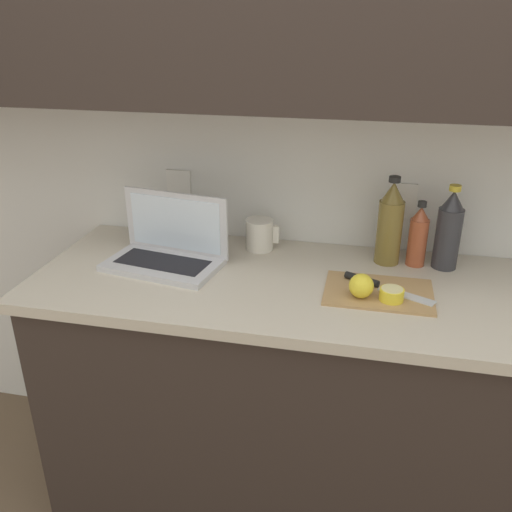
# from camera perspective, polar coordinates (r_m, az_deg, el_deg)

# --- Properties ---
(ground_plane) EXTENTS (12.00, 12.00, 0.00)m
(ground_plane) POSITION_cam_1_polar(r_m,az_deg,el_deg) (2.25, 8.99, -24.72)
(ground_plane) COLOR brown
(ground_plane) RESTS_ON ground
(wall_back) EXTENTS (5.20, 0.38, 2.60)m
(wall_back) POSITION_cam_1_polar(r_m,az_deg,el_deg) (1.75, 13.08, 19.51)
(wall_back) COLOR white
(wall_back) RESTS_ON ground_plane
(counter_unit) EXTENTS (2.05, 0.65, 0.92)m
(counter_unit) POSITION_cam_1_polar(r_m,az_deg,el_deg) (1.92, 10.53, -15.32)
(counter_unit) COLOR #332823
(counter_unit) RESTS_ON ground_plane
(laptop) EXTENTS (0.40, 0.27, 0.23)m
(laptop) POSITION_cam_1_polar(r_m,az_deg,el_deg) (1.80, -9.24, 0.89)
(laptop) COLOR silver
(laptop) RESTS_ON counter_unit
(cutting_board) EXTENTS (0.32, 0.22, 0.01)m
(cutting_board) POSITION_cam_1_polar(r_m,az_deg,el_deg) (1.65, 12.76, -3.73)
(cutting_board) COLOR tan
(cutting_board) RESTS_ON counter_unit
(knife) EXTENTS (0.26, 0.15, 0.02)m
(knife) POSITION_cam_1_polar(r_m,az_deg,el_deg) (1.67, 12.32, -2.83)
(knife) COLOR silver
(knife) RESTS_ON cutting_board
(lemon_half_cut) EXTENTS (0.07, 0.07, 0.04)m
(lemon_half_cut) POSITION_cam_1_polar(r_m,az_deg,el_deg) (1.60, 14.10, -3.93)
(lemon_half_cut) COLOR yellow
(lemon_half_cut) RESTS_ON cutting_board
(lemon_whole_beside) EXTENTS (0.07, 0.07, 0.07)m
(lemon_whole_beside) POSITION_cam_1_polar(r_m,az_deg,el_deg) (1.59, 11.18, -3.11)
(lemon_whole_beside) COLOR yellow
(lemon_whole_beside) RESTS_ON cutting_board
(bottle_green_soda) EXTENTS (0.08, 0.08, 0.28)m
(bottle_green_soda) POSITION_cam_1_polar(r_m,az_deg,el_deg) (1.83, 19.63, 2.53)
(bottle_green_soda) COLOR #333338
(bottle_green_soda) RESTS_ON counter_unit
(bottle_oil_tall) EXTENTS (0.06, 0.06, 0.22)m
(bottle_oil_tall) POSITION_cam_1_polar(r_m,az_deg,el_deg) (1.83, 16.69, 1.97)
(bottle_oil_tall) COLOR #A34C2D
(bottle_oil_tall) RESTS_ON counter_unit
(bottle_water_clear) EXTENTS (0.08, 0.08, 0.29)m
(bottle_water_clear) POSITION_cam_1_polar(r_m,az_deg,el_deg) (1.81, 13.94, 3.29)
(bottle_water_clear) COLOR olive
(bottle_water_clear) RESTS_ON counter_unit
(measuring_cup) EXTENTS (0.12, 0.10, 0.11)m
(measuring_cup) POSITION_cam_1_polar(r_m,az_deg,el_deg) (1.89, 0.41, 2.28)
(measuring_cup) COLOR silver
(measuring_cup) RESTS_ON counter_unit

